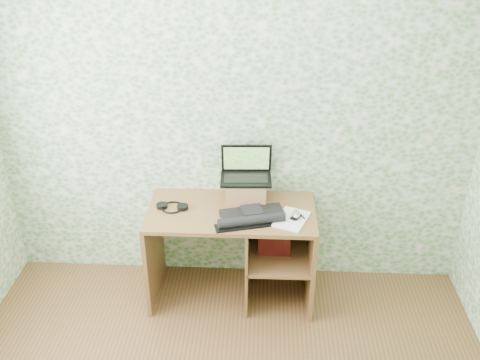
# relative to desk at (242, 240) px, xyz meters

# --- Properties ---
(wall_back) EXTENTS (3.50, 0.00, 3.50)m
(wall_back) POSITION_rel_desk_xyz_m (-0.08, 0.28, 0.82)
(wall_back) COLOR white
(wall_back) RESTS_ON ground
(desk) EXTENTS (1.20, 0.60, 0.75)m
(desk) POSITION_rel_desk_xyz_m (0.00, 0.00, 0.00)
(desk) COLOR brown
(desk) RESTS_ON floor
(riser) EXTENTS (0.30, 0.25, 0.17)m
(riser) POSITION_rel_desk_xyz_m (0.02, 0.12, 0.36)
(riser) COLOR #8A5F3E
(riser) RESTS_ON desk
(laptop) EXTENTS (0.38, 0.27, 0.24)m
(laptop) POSITION_rel_desk_xyz_m (0.02, 0.15, 0.50)
(laptop) COLOR black
(laptop) RESTS_ON riser
(keyboard) EXTENTS (0.51, 0.37, 0.07)m
(keyboard) POSITION_rel_desk_xyz_m (0.07, -0.14, 0.29)
(keyboard) COLOR black
(keyboard) RESTS_ON desk
(headphones) EXTENTS (0.23, 0.18, 0.03)m
(headphones) POSITION_rel_desk_xyz_m (-0.50, -0.02, 0.28)
(headphones) COLOR black
(headphones) RESTS_ON desk
(notepad) EXTENTS (0.28, 0.33, 0.01)m
(notepad) POSITION_rel_desk_xyz_m (0.35, -0.13, 0.28)
(notepad) COLOR silver
(notepad) RESTS_ON desk
(mouse) EXTENTS (0.10, 0.11, 0.03)m
(mouse) POSITION_rel_desk_xyz_m (0.38, -0.12, 0.30)
(mouse) COLOR #BBBBBD
(mouse) RESTS_ON notepad
(pen) EXTENTS (0.07, 0.12, 0.01)m
(pen) POSITION_rel_desk_xyz_m (0.41, -0.08, 0.29)
(pen) COLOR black
(pen) RESTS_ON notepad
(red_box) EXTENTS (0.23, 0.08, 0.28)m
(red_box) POSITION_rel_desk_xyz_m (0.24, -0.03, 0.05)
(red_box) COLOR maroon
(red_box) RESTS_ON desk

